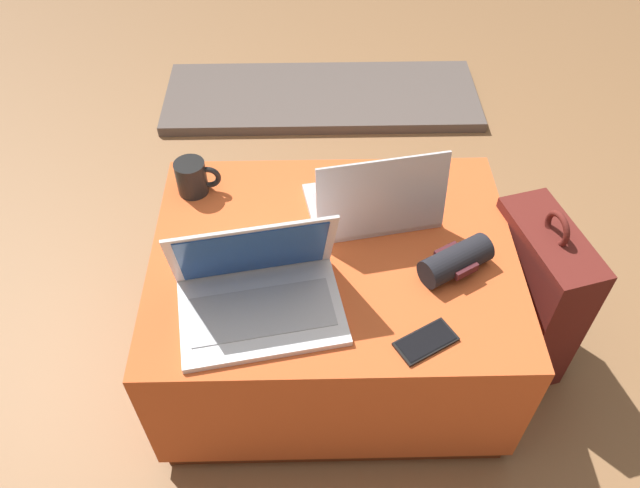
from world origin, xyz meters
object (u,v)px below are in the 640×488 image
at_px(backpack, 533,296).
at_px(coffee_mug, 193,177).
at_px(cell_phone, 426,342).
at_px(laptop_near, 259,291).
at_px(laptop_far, 374,202).
at_px(wrist_brace, 456,261).

relative_size(backpack, coffee_mug, 4.56).
bearing_deg(cell_phone, coffee_mug, 18.83).
distance_m(cell_phone, coffee_mug, 0.78).
distance_m(laptop_near, cell_phone, 0.40).
distance_m(backpack, coffee_mug, 1.02).
relative_size(laptop_far, cell_phone, 2.37).
bearing_deg(laptop_far, backpack, 156.34).
bearing_deg(coffee_mug, cell_phone, -41.89).
height_order(cell_phone, wrist_brace, wrist_brace).
distance_m(wrist_brace, coffee_mug, 0.74).
distance_m(laptop_near, wrist_brace, 0.49).
height_order(cell_phone, backpack, backpack).
xyz_separation_m(cell_phone, backpack, (0.38, 0.30, -0.23)).
distance_m(backpack, wrist_brace, 0.39).
height_order(laptop_near, coffee_mug, laptop_near).
xyz_separation_m(laptop_near, cell_phone, (0.38, -0.11, -0.05)).
bearing_deg(cell_phone, backpack, -80.83).
bearing_deg(cell_phone, laptop_far, -17.13).
height_order(laptop_far, backpack, laptop_far).
height_order(laptop_far, coffee_mug, laptop_far).
height_order(laptop_near, wrist_brace, laptop_near).
bearing_deg(backpack, laptop_near, 88.72).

